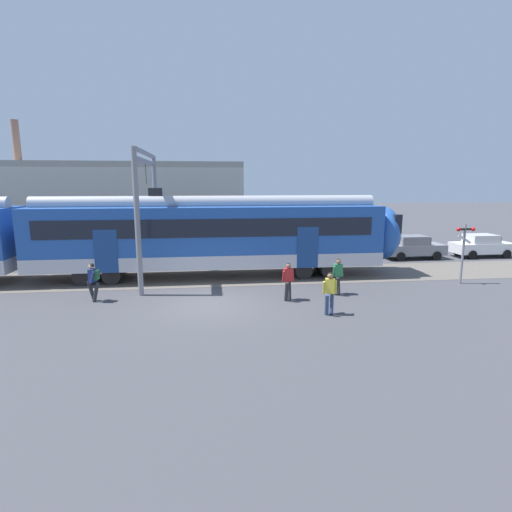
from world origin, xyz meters
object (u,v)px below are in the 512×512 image
pedestrian_red (288,278)px  pedestrian_yellow (330,290)px  pedestrian_navy (93,279)px  parked_car_white (482,246)px  pedestrian_green (338,273)px  crossing_signal (464,244)px  parked_car_grey (413,247)px

pedestrian_red → pedestrian_yellow: 2.38m
pedestrian_navy → parked_car_white: 24.58m
pedestrian_red → pedestrian_navy: bearing=174.1°
parked_car_white → pedestrian_green: bearing=-148.3°
pedestrian_navy → pedestrian_yellow: 9.87m
pedestrian_navy → pedestrian_green: 10.63m
pedestrian_navy → pedestrian_red: bearing=-5.9°
pedestrian_yellow → parked_car_white: size_ratio=0.42×
pedestrian_green → crossing_signal: 6.97m
pedestrian_red → parked_car_white: pedestrian_red is taller
pedestrian_green → parked_car_grey: 11.02m
pedestrian_navy → crossing_signal: crossing_signal is taller
pedestrian_red → parked_car_white: size_ratio=0.42×
pedestrian_green → parked_car_white: pedestrian_green is taller
pedestrian_yellow → parked_car_grey: pedestrian_yellow is taller
parked_car_white → crossing_signal: crossing_signal is taller
pedestrian_green → parked_car_grey: pedestrian_green is taller
parked_car_white → crossing_signal: size_ratio=1.34×
pedestrian_navy → pedestrian_red: (8.23, -0.86, 0.00)m
pedestrian_red → pedestrian_green: same height
pedestrian_navy → parked_car_white: pedestrian_navy is taller
pedestrian_yellow → parked_car_white: 17.48m
pedestrian_navy → parked_car_grey: 19.88m
pedestrian_navy → pedestrian_green: bearing=-1.3°
pedestrian_red → pedestrian_yellow: bearing=-59.8°
pedestrian_yellow → crossing_signal: bearing=25.8°
pedestrian_navy → pedestrian_red: size_ratio=1.00×
pedestrian_green → pedestrian_red: bearing=-165.5°
parked_car_white → crossing_signal: bearing=-131.7°
pedestrian_green → parked_car_white: 14.97m
pedestrian_red → parked_car_grey: (10.14, 8.45, -0.21)m
pedestrian_navy → pedestrian_yellow: same height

